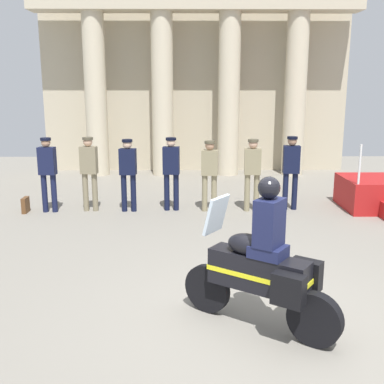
{
  "coord_description": "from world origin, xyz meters",
  "views": [
    {
      "loc": [
        -0.92,
        -5.38,
        2.91
      ],
      "look_at": [
        -0.84,
        2.63,
        1.08
      ],
      "focal_mm": 43.88,
      "sensor_mm": 36.0,
      "label": 1
    }
  ],
  "objects_px": {
    "officer_in_row_1": "(89,168)",
    "officer_in_row_6": "(291,167)",
    "officer_in_row_4": "(210,170)",
    "officer_in_row_5": "(252,169)",
    "officer_in_row_2": "(128,169)",
    "motorcycle_with_rider": "(264,268)",
    "officer_in_row_0": "(48,169)",
    "briefcase_on_ground": "(26,205)",
    "officer_in_row_3": "(171,168)"
  },
  "relations": [
    {
      "from": "officer_in_row_0",
      "to": "officer_in_row_5",
      "type": "relative_size",
      "value": 1.03
    },
    {
      "from": "officer_in_row_4",
      "to": "officer_in_row_3",
      "type": "bearing_deg",
      "value": -0.77
    },
    {
      "from": "officer_in_row_1",
      "to": "officer_in_row_6",
      "type": "height_order",
      "value": "same"
    },
    {
      "from": "officer_in_row_1",
      "to": "officer_in_row_0",
      "type": "bearing_deg",
      "value": 9.93
    },
    {
      "from": "motorcycle_with_rider",
      "to": "officer_in_row_1",
      "type": "bearing_deg",
      "value": -24.86
    },
    {
      "from": "officer_in_row_2",
      "to": "officer_in_row_4",
      "type": "relative_size",
      "value": 1.02
    },
    {
      "from": "officer_in_row_2",
      "to": "briefcase_on_ground",
      "type": "distance_m",
      "value": 2.54
    },
    {
      "from": "officer_in_row_5",
      "to": "motorcycle_with_rider",
      "type": "height_order",
      "value": "motorcycle_with_rider"
    },
    {
      "from": "officer_in_row_6",
      "to": "officer_in_row_4",
      "type": "bearing_deg",
      "value": 8.32
    },
    {
      "from": "officer_in_row_2",
      "to": "motorcycle_with_rider",
      "type": "height_order",
      "value": "motorcycle_with_rider"
    },
    {
      "from": "officer_in_row_6",
      "to": "officer_in_row_2",
      "type": "bearing_deg",
      "value": 6.53
    },
    {
      "from": "officer_in_row_1",
      "to": "motorcycle_with_rider",
      "type": "xyz_separation_m",
      "value": [
        3.19,
        -5.55,
        -0.24
      ]
    },
    {
      "from": "officer_in_row_0",
      "to": "officer_in_row_2",
      "type": "height_order",
      "value": "officer_in_row_0"
    },
    {
      "from": "officer_in_row_3",
      "to": "motorcycle_with_rider",
      "type": "xyz_separation_m",
      "value": [
        1.28,
        -5.59,
        -0.23
      ]
    },
    {
      "from": "officer_in_row_5",
      "to": "motorcycle_with_rider",
      "type": "distance_m",
      "value": 5.53
    },
    {
      "from": "officer_in_row_1",
      "to": "officer_in_row_5",
      "type": "bearing_deg",
      "value": -176.09
    },
    {
      "from": "officer_in_row_5",
      "to": "officer_in_row_6",
      "type": "distance_m",
      "value": 0.94
    },
    {
      "from": "officer_in_row_2",
      "to": "officer_in_row_5",
      "type": "relative_size",
      "value": 1.0
    },
    {
      "from": "officer_in_row_1",
      "to": "officer_in_row_2",
      "type": "bearing_deg",
      "value": -177.96
    },
    {
      "from": "officer_in_row_2",
      "to": "officer_in_row_1",
      "type": "bearing_deg",
      "value": 2.04
    },
    {
      "from": "officer_in_row_4",
      "to": "motorcycle_with_rider",
      "type": "relative_size",
      "value": 0.87
    },
    {
      "from": "motorcycle_with_rider",
      "to": "officer_in_row_6",
      "type": "bearing_deg",
      "value": -70.03
    },
    {
      "from": "officer_in_row_1",
      "to": "officer_in_row_6",
      "type": "distance_m",
      "value": 4.73
    },
    {
      "from": "motorcycle_with_rider",
      "to": "briefcase_on_ground",
      "type": "xyz_separation_m",
      "value": [
        -4.69,
        5.41,
        -0.61
      ]
    },
    {
      "from": "motorcycle_with_rider",
      "to": "briefcase_on_ground",
      "type": "distance_m",
      "value": 7.18
    },
    {
      "from": "officer_in_row_2",
      "to": "officer_in_row_0",
      "type": "bearing_deg",
      "value": 6.05
    },
    {
      "from": "officer_in_row_5",
      "to": "officer_in_row_0",
      "type": "bearing_deg",
      "value": 5.1
    },
    {
      "from": "officer_in_row_1",
      "to": "officer_in_row_4",
      "type": "bearing_deg",
      "value": -176.16
    },
    {
      "from": "officer_in_row_2",
      "to": "officer_in_row_3",
      "type": "distance_m",
      "value": 1.0
    },
    {
      "from": "officer_in_row_0",
      "to": "officer_in_row_5",
      "type": "xyz_separation_m",
      "value": [
        4.74,
        0.04,
        -0.03
      ]
    },
    {
      "from": "officer_in_row_2",
      "to": "officer_in_row_5",
      "type": "height_order",
      "value": "same"
    },
    {
      "from": "officer_in_row_1",
      "to": "motorcycle_with_rider",
      "type": "distance_m",
      "value": 6.4
    },
    {
      "from": "officer_in_row_2",
      "to": "officer_in_row_4",
      "type": "distance_m",
      "value": 1.89
    },
    {
      "from": "briefcase_on_ground",
      "to": "officer_in_row_0",
      "type": "bearing_deg",
      "value": 5.5
    },
    {
      "from": "officer_in_row_6",
      "to": "officer_in_row_5",
      "type": "bearing_deg",
      "value": 12.8
    },
    {
      "from": "officer_in_row_1",
      "to": "officer_in_row_6",
      "type": "relative_size",
      "value": 1.0
    },
    {
      "from": "officer_in_row_3",
      "to": "officer_in_row_5",
      "type": "xyz_separation_m",
      "value": [
        1.89,
        -0.09,
        -0.02
      ]
    },
    {
      "from": "officer_in_row_1",
      "to": "officer_in_row_4",
      "type": "height_order",
      "value": "officer_in_row_1"
    },
    {
      "from": "officer_in_row_4",
      "to": "officer_in_row_5",
      "type": "distance_m",
      "value": 1.0
    },
    {
      "from": "officer_in_row_0",
      "to": "briefcase_on_ground",
      "type": "xyz_separation_m",
      "value": [
        -0.56,
        -0.05,
        -0.85
      ]
    },
    {
      "from": "officer_in_row_4",
      "to": "briefcase_on_ground",
      "type": "height_order",
      "value": "officer_in_row_4"
    },
    {
      "from": "officer_in_row_0",
      "to": "officer_in_row_6",
      "type": "distance_m",
      "value": 5.67
    },
    {
      "from": "officer_in_row_2",
      "to": "officer_in_row_3",
      "type": "xyz_separation_m",
      "value": [
        1.0,
        0.09,
        0.02
      ]
    },
    {
      "from": "officer_in_row_3",
      "to": "officer_in_row_5",
      "type": "distance_m",
      "value": 1.89
    },
    {
      "from": "officer_in_row_1",
      "to": "briefcase_on_ground",
      "type": "height_order",
      "value": "officer_in_row_1"
    },
    {
      "from": "officer_in_row_0",
      "to": "officer_in_row_1",
      "type": "bearing_deg",
      "value": -170.07
    },
    {
      "from": "officer_in_row_2",
      "to": "briefcase_on_ground",
      "type": "height_order",
      "value": "officer_in_row_2"
    },
    {
      "from": "officer_in_row_2",
      "to": "officer_in_row_3",
      "type": "bearing_deg",
      "value": -170.4
    },
    {
      "from": "motorcycle_with_rider",
      "to": "briefcase_on_ground",
      "type": "relative_size",
      "value": 5.28
    },
    {
      "from": "officer_in_row_0",
      "to": "officer_in_row_4",
      "type": "xyz_separation_m",
      "value": [
        3.74,
        0.05,
        -0.05
      ]
    }
  ]
}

